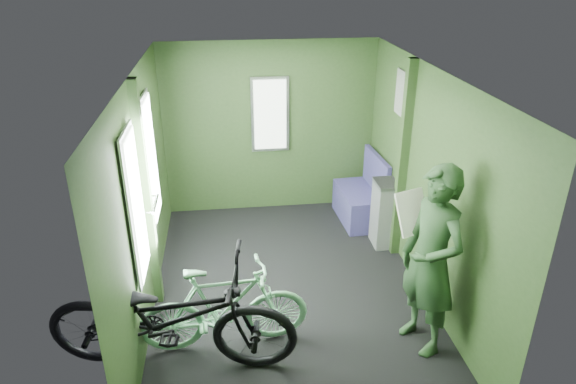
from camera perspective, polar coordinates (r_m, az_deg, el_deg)
The scene contains 6 objects.
room at distance 4.93m, azimuth -0.34°, elevation 3.22°, with size 4.00×4.02×2.31m.
bicycle_black at distance 4.81m, azimuth -12.29°, elevation -18.51°, with size 0.73×2.10×1.10m, color black.
bicycle_mint at distance 4.92m, azimuth -6.81°, elevation -16.77°, with size 0.42×1.50×0.90m, color #8FE2AE.
passenger at distance 4.58m, azimuth 15.60°, elevation -7.43°, with size 0.61×0.79×1.75m.
waste_box at distance 6.30m, azimuth 10.64°, elevation -2.36°, with size 0.24×0.34×0.83m, color slate.
bench_seat at distance 6.89m, azimuth 8.07°, elevation -1.04°, with size 0.53×0.89×0.92m.
Camera 1 is at (-0.58, -4.51, 3.27)m, focal length 32.00 mm.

